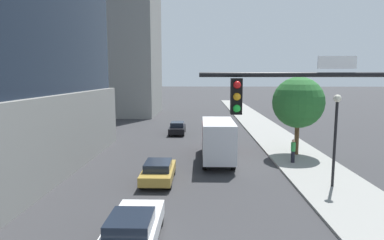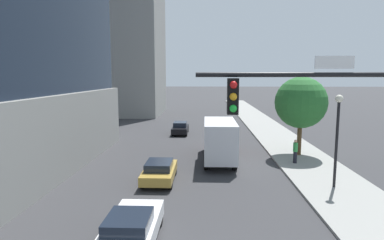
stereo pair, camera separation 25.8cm
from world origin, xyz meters
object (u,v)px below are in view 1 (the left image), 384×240
street_tree (298,103)px  car_gold (158,171)px  traffic_light_pole (336,131)px  box_truck (217,138)px  street_lamp (336,126)px  construction_building (115,28)px  pedestrian_green_shirt (293,151)px  car_black (177,128)px  car_white (134,226)px

street_tree → car_gold: 13.14m
traffic_light_pole → box_truck: bearing=100.0°
street_tree → box_truck: bearing=-164.4°
traffic_light_pole → street_lamp: size_ratio=1.30×
traffic_light_pole → construction_building: bearing=111.7°
street_lamp → pedestrian_green_shirt: street_lamp is taller
car_black → car_gold: car_black is taller
construction_building → pedestrian_green_shirt: construction_building is taller
traffic_light_pole → car_black: traffic_light_pole is taller
traffic_light_pole → pedestrian_green_shirt: size_ratio=3.96×
street_tree → car_white: bearing=-126.2°
street_lamp → box_truck: 9.03m
car_black → car_gold: size_ratio=1.01×
street_tree → car_gold: size_ratio=1.53×
pedestrian_green_shirt → car_white: bearing=-129.0°
street_tree → box_truck: size_ratio=0.82×
car_gold → street_tree: bearing=32.8°
car_gold → pedestrian_green_shirt: (9.56, 4.21, 0.38)m
construction_building → street_tree: bearing=-52.8°
car_white → box_truck: (3.94, 12.58, 1.11)m
street_lamp → pedestrian_green_shirt: bearing=99.1°
car_black → street_tree: bearing=-43.6°
street_tree → car_black: bearing=136.4°
box_truck → pedestrian_green_shirt: (5.62, -0.77, -0.76)m
construction_building → car_gold: construction_building is taller
pedestrian_green_shirt → box_truck: bearing=172.2°
traffic_light_pole → car_black: size_ratio=1.65×
street_lamp → street_tree: size_ratio=0.84×
construction_building → car_black: 26.87m
car_gold → box_truck: (3.94, 4.98, 1.14)m
pedestrian_green_shirt → street_tree: bearing=68.8°
car_black → pedestrian_green_shirt: size_ratio=2.40×
construction_building → car_black: bearing=-58.7°
street_tree → box_truck: 7.37m
construction_building → street_lamp: 45.05m
street_lamp → construction_building: bearing=120.8°
street_lamp → box_truck: street_lamp is taller
street_lamp → car_black: street_lamp is taller
traffic_light_pole → box_truck: 15.65m
traffic_light_pole → car_white: (-6.59, 2.52, -4.28)m
traffic_light_pole → street_lamp: bearing=67.2°
construction_building → pedestrian_green_shirt: bearing=-56.4°
street_tree → car_gold: street_tree is taller
car_black → pedestrian_green_shirt: pedestrian_green_shirt is taller
street_tree → construction_building: bearing=127.2°
car_white → pedestrian_green_shirt: (9.56, 11.81, 0.35)m
car_white → pedestrian_green_shirt: pedestrian_green_shirt is taller
street_lamp → car_gold: street_lamp is taller
street_tree → car_gold: (-10.58, -6.83, -3.77)m
car_black → car_white: 24.50m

